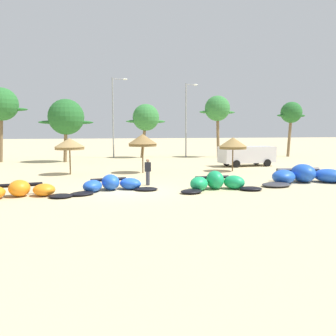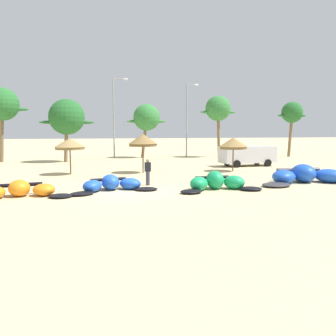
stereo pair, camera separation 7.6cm
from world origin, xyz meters
The scene contains 17 objects.
ground_plane centered at (0.00, 0.00, 0.00)m, with size 260.00×260.00×0.00m, color #C6B284.
kite_left centered at (-5.66, -0.52, 0.32)m, with size 5.23×2.72×0.84m.
kite_left_of_center centered at (-1.03, 0.38, 0.34)m, with size 5.00×2.76×0.87m.
kite_center centered at (4.74, -0.73, 0.40)m, with size 4.99×2.32×1.05m.
kite_right_of_center centered at (11.23, 0.31, 0.45)m, with size 7.30×3.65×1.17m.
beach_umbrella_near_van centered at (-3.50, 8.27, 2.33)m, with size 2.27×2.27×2.77m.
beach_umbrella_middle centered at (2.01, 8.00, 2.58)m, with size 2.28×2.28×3.06m.
beach_umbrella_near_palms centered at (9.34, 7.34, 2.30)m, with size 2.29×2.29×2.78m.
parked_van centered at (12.27, 10.92, 1.09)m, with size 5.27×2.38×1.84m.
person_near_kites centered at (1.26, 1.76, 0.82)m, with size 0.36×0.24×1.62m.
palm_left centered at (-10.69, 20.85, 6.00)m, with size 5.16×3.44×7.79m.
palm_left_of_gap centered at (-4.17, 19.36, 4.71)m, with size 5.60×3.74×6.62m.
palm_center_left centered at (5.01, 23.25, 4.86)m, with size 4.87×3.24×6.54m.
palm_center_right centered at (13.79, 22.00, 5.98)m, with size 4.69×3.13×7.63m.
palm_right_of_gap centered at (23.38, 20.82, 5.52)m, with size 4.01×2.67×6.97m.
lamppost_west centered at (1.28, 24.37, 5.41)m, with size 1.90×0.24×9.72m.
lamppost_west_center centered at (10.04, 22.61, 5.06)m, with size 1.59×0.24×9.08m.
Camera 2 is at (-2.45, -18.88, 3.31)m, focal length 37.14 mm.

